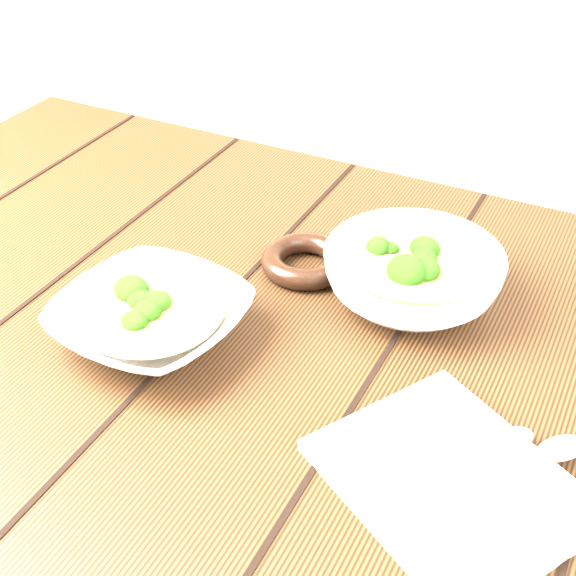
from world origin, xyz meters
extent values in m
cube|color=#361F0F|center=(0.00, 0.00, 0.73)|extent=(1.20, 0.80, 0.04)
cube|color=#361F0F|center=(-0.54, 0.34, 0.35)|extent=(0.07, 0.07, 0.71)
imported|color=silver|center=(-0.05, -0.08, 0.77)|extent=(0.21, 0.21, 0.05)
cylinder|color=#9A7B45|center=(-0.05, -0.08, 0.79)|extent=(0.16, 0.16, 0.00)
ellipsoid|color=#2F6817|center=(-0.04, -0.07, 0.79)|extent=(0.03, 0.03, 0.02)
ellipsoid|color=#2F6817|center=(-0.05, -0.04, 0.79)|extent=(0.03, 0.03, 0.02)
ellipsoid|color=#2F6817|center=(-0.09, -0.04, 0.79)|extent=(0.03, 0.03, 0.02)
ellipsoid|color=#2F6817|center=(-0.08, -0.08, 0.79)|extent=(0.03, 0.03, 0.02)
ellipsoid|color=#2F6817|center=(-0.06, -0.11, 0.79)|extent=(0.03, 0.03, 0.02)
ellipsoid|color=#2F6817|center=(-0.02, -0.11, 0.79)|extent=(0.03, 0.03, 0.02)
imported|color=silver|center=(0.17, 0.12, 0.78)|extent=(0.20, 0.20, 0.06)
cylinder|color=#9A7B45|center=(0.17, 0.12, 0.80)|extent=(0.16, 0.16, 0.00)
ellipsoid|color=#2F6817|center=(0.19, 0.12, 0.81)|extent=(0.04, 0.03, 0.03)
ellipsoid|color=#2F6817|center=(0.17, 0.15, 0.81)|extent=(0.04, 0.03, 0.03)
ellipsoid|color=#2F6817|center=(0.13, 0.13, 0.81)|extent=(0.04, 0.03, 0.03)
ellipsoid|color=#2F6817|center=(0.16, 0.10, 0.81)|extent=(0.04, 0.03, 0.03)
ellipsoid|color=#2F6817|center=(0.19, 0.08, 0.81)|extent=(0.04, 0.03, 0.03)
torus|color=black|center=(0.04, 0.12, 0.76)|extent=(0.11, 0.11, 0.03)
cube|color=beige|center=(0.29, -0.13, 0.76)|extent=(0.28, 0.26, 0.01)
cylinder|color=beige|center=(0.28, -0.13, 0.77)|extent=(0.09, 0.11, 0.01)
ellipsoid|color=beige|center=(0.33, -0.07, 0.76)|extent=(0.05, 0.06, 0.01)
cylinder|color=beige|center=(0.32, -0.12, 0.77)|extent=(0.09, 0.11, 0.01)
ellipsoid|color=beige|center=(0.37, -0.06, 0.76)|extent=(0.06, 0.06, 0.01)
camera|label=1|loc=(0.38, -0.61, 1.30)|focal=50.00mm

